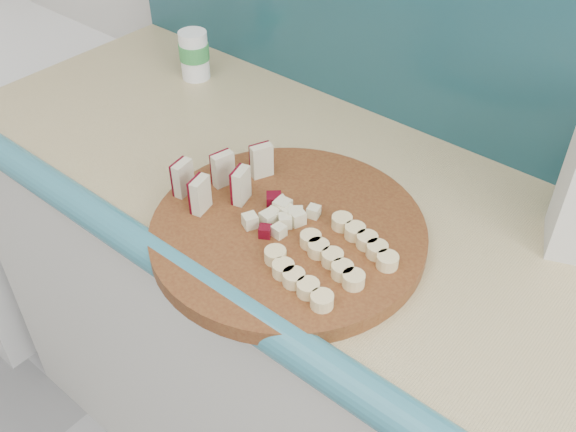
% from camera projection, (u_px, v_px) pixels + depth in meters
% --- Properties ---
extents(porcelain_fixture, '(0.70, 0.72, 0.84)m').
position_uv_depth(porcelain_fixture, '(14.00, 165.00, 2.05)').
color(porcelain_fixture, white).
rests_on(porcelain_fixture, ground).
extents(cutting_board, '(0.53, 0.53, 0.03)m').
position_uv_depth(cutting_board, '(288.00, 232.00, 1.02)').
color(cutting_board, '#4C2110').
rests_on(cutting_board, kitchen_counter).
extents(apple_wedges, '(0.12, 0.17, 0.06)m').
position_uv_depth(apple_wedges, '(222.00, 177.00, 1.06)').
color(apple_wedges, beige).
rests_on(apple_wedges, cutting_board).
extents(apple_chunks, '(0.07, 0.07, 0.02)m').
position_uv_depth(apple_chunks, '(277.00, 211.00, 1.03)').
color(apple_chunks, '#F5F0C4').
rests_on(apple_chunks, cutting_board).
extents(banana_slices, '(0.17, 0.19, 0.02)m').
position_uv_depth(banana_slices, '(332.00, 259.00, 0.94)').
color(banana_slices, beige).
rests_on(banana_slices, cutting_board).
extents(canister, '(0.07, 0.07, 0.11)m').
position_uv_depth(canister, '(194.00, 54.00, 1.41)').
color(canister, white).
rests_on(canister, kitchen_counter).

